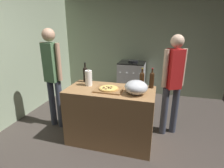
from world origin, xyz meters
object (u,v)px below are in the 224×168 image
(paper_towel_roll, at_px, (89,78))
(wine_bottle_green, at_px, (142,79))
(wine_bottle_dark, at_px, (85,74))
(person_in_red, at_px, (173,80))
(person_in_stripes, at_px, (53,72))
(stove, at_px, (131,79))
(wine_bottle_amber, at_px, (152,79))
(pizza, at_px, (109,88))
(mixing_bowl, at_px, (136,87))

(paper_towel_roll, bearing_deg, wine_bottle_green, 9.67)
(wine_bottle_green, distance_m, wine_bottle_dark, 0.93)
(person_in_red, bearing_deg, person_in_stripes, -171.33)
(wine_bottle_green, xyz_separation_m, wine_bottle_dark, (-0.93, 0.02, 0.01))
(wine_bottle_dark, bearing_deg, wine_bottle_green, -1.31)
(person_in_red, bearing_deg, paper_towel_roll, -162.40)
(wine_bottle_dark, distance_m, stove, 1.90)
(stove, bearing_deg, wine_bottle_green, -76.23)
(wine_bottle_green, bearing_deg, wine_bottle_amber, 3.93)
(paper_towel_roll, distance_m, wine_bottle_dark, 0.20)
(pizza, bearing_deg, wine_bottle_amber, 25.03)
(pizza, xyz_separation_m, wine_bottle_green, (0.45, 0.27, 0.10))
(paper_towel_roll, xyz_separation_m, stove, (0.38, 1.90, -0.55))
(paper_towel_roll, relative_size, wine_bottle_dark, 0.75)
(pizza, relative_size, wine_bottle_green, 0.94)
(pizza, xyz_separation_m, stove, (0.02, 2.02, -0.46))
(wine_bottle_green, distance_m, person_in_stripes, 1.52)
(person_in_stripes, bearing_deg, paper_towel_roll, -8.30)
(wine_bottle_green, height_order, person_in_red, person_in_red)
(stove, bearing_deg, pizza, -90.44)
(mixing_bowl, xyz_separation_m, paper_towel_roll, (-0.77, 0.17, 0.02))
(pizza, bearing_deg, stove, 89.56)
(wine_bottle_amber, bearing_deg, stove, 108.27)
(paper_towel_roll, height_order, wine_bottle_dark, wine_bottle_dark)
(pizza, relative_size, wine_bottle_amber, 0.93)
(stove, height_order, person_in_stripes, person_in_stripes)
(person_in_stripes, bearing_deg, wine_bottle_amber, 1.56)
(wine_bottle_amber, height_order, person_in_red, person_in_red)
(wine_bottle_amber, distance_m, wine_bottle_dark, 1.08)
(stove, xyz_separation_m, person_in_stripes, (-1.09, -1.79, 0.56))
(paper_towel_roll, bearing_deg, mixing_bowl, -12.19)
(paper_towel_roll, relative_size, wine_bottle_green, 0.82)
(person_in_stripes, height_order, person_in_red, person_in_stripes)
(pizza, bearing_deg, wine_bottle_dark, 149.47)
(mixing_bowl, relative_size, wine_bottle_green, 1.06)
(wine_bottle_green, relative_size, wine_bottle_amber, 0.98)
(stove, relative_size, person_in_red, 0.57)
(wine_bottle_amber, relative_size, wine_bottle_dark, 0.93)
(wine_bottle_amber, xyz_separation_m, person_in_stripes, (-1.66, -0.05, 0.00))
(wine_bottle_amber, relative_size, stove, 0.32)
(wine_bottle_green, relative_size, stove, 0.32)
(wine_bottle_amber, xyz_separation_m, wine_bottle_dark, (-1.08, 0.01, 0.01))
(wine_bottle_dark, bearing_deg, pizza, -30.53)
(person_in_stripes, bearing_deg, person_in_red, 8.67)
(mixing_bowl, bearing_deg, paper_towel_roll, 167.81)
(pizza, distance_m, person_in_red, 1.06)
(paper_towel_roll, bearing_deg, stove, 78.67)
(stove, distance_m, person_in_red, 1.81)
(wine_bottle_dark, distance_m, person_in_red, 1.42)
(pizza, distance_m, stove, 2.08)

